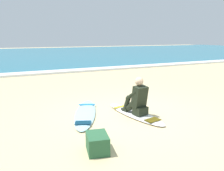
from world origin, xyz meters
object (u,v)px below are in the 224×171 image
at_px(surfboard_spare_near, 85,113).
at_px(beach_bag, 97,143).
at_px(surfboard_main, 134,113).
at_px(surfer_seated, 137,100).

relative_size(surfboard_spare_near, beach_bag, 4.89).
relative_size(surfboard_main, beach_bag, 4.45).
distance_m(surfboard_main, surfboard_spare_near, 1.28).
xyz_separation_m(surfboard_main, beach_bag, (-1.56, -1.36, 0.12)).
height_order(surfboard_spare_near, beach_bag, beach_bag).
height_order(surfboard_main, surfboard_spare_near, same).
bearing_deg(surfboard_main, beach_bag, -138.98).
relative_size(surfer_seated, surfboard_spare_near, 0.40).
xyz_separation_m(surfboard_main, surfboard_spare_near, (-1.15, 0.56, -0.00)).
bearing_deg(beach_bag, surfer_seated, 38.60).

